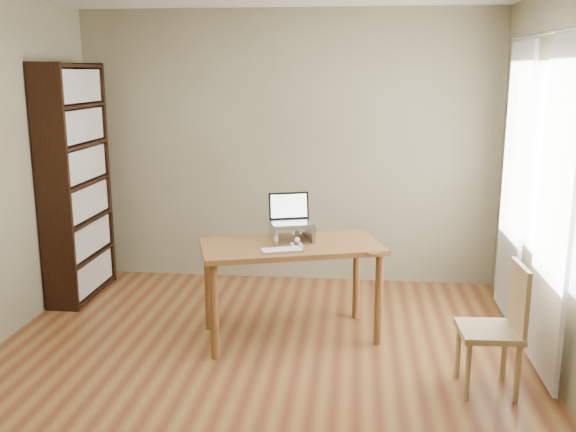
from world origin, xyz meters
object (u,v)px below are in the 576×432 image
Objects in this scene: laptop at (293,215)px; keyboard at (282,250)px; cat at (295,233)px; desk at (291,257)px; bookshelf at (76,183)px; chair at (500,324)px.

laptop is 1.10× the size of keyboard.
cat is (0.02, -0.02, -0.13)m from laptop.
cat is (0.02, 0.11, 0.16)m from desk.
cat is at bearing -17.72° from bookshelf.
chair reaches higher than desk.
laptop is 0.78× the size of cat.
desk is 4.07× the size of laptop.
keyboard is (1.97, -0.98, -0.29)m from bookshelf.
bookshelf reaches higher than desk.
desk is 4.47× the size of keyboard.
bookshelf is 4.52× the size of cat.
cat is (2.04, -0.65, -0.24)m from bookshelf.
laptop reaches higher than desk.
keyboard reaches higher than desk.
bookshelf is 2.16m from cat.
bookshelf is 3.78m from chair.
cat is at bearing 60.88° from desk.
laptop is at bearing 146.13° from chair.
cat reaches higher than chair.
chair is at bearing -48.57° from laptop.
chair is (1.41, -0.85, -0.48)m from laptop.
chair is (3.43, -1.48, -0.59)m from bookshelf.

